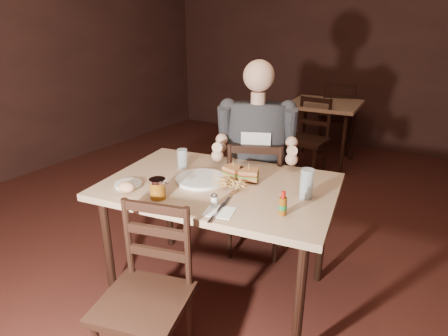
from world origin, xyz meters
The scene contains 23 objects.
room_shell centered at (0.00, 0.00, 1.40)m, with size 7.00×7.00×7.00m.
main_table centered at (0.03, -0.20, 0.70)m, with size 1.46×1.09×0.77m.
bg_table centered at (-0.19, 2.50, 0.68)m, with size 0.85×0.85×0.77m.
chair_far centered at (-0.01, 0.36, 0.45)m, with size 0.42×0.46×0.90m, color black, non-canonical shape.
chair_near centered at (0.06, -0.92, 0.43)m, with size 0.40×0.44×0.86m, color black, non-canonical shape.
bg_chair_far centered at (-0.19, 3.05, 0.47)m, with size 0.44×0.48×0.95m, color black, non-canonical shape.
bg_chair_near centered at (-0.19, 1.95, 0.44)m, with size 0.41×0.45×0.89m, color black, non-canonical shape.
diner centered at (0.01, 0.31, 0.95)m, with size 0.56×0.44×0.97m, color #323438, non-canonical shape.
dinner_plate centered at (-0.08, -0.24, 0.78)m, with size 0.30×0.30×0.02m, color white.
sandwich_left centered at (0.06, -0.10, 0.83)m, with size 0.11×0.09×0.09m, color tan, non-canonical shape.
sandwich_right centered at (0.17, -0.09, 0.84)m, with size 0.11×0.09×0.10m, color tan, non-canonical shape.
fries_pile centered at (0.13, -0.23, 0.80)m, with size 0.22×0.16×0.04m, color #E2AF65, non-canonical shape.
ketchup_dollop centered at (0.15, -0.10, 0.79)m, with size 0.05×0.05×0.01m, color maroon.
glass_left centered at (-0.31, -0.11, 0.83)m, with size 0.07×0.07×0.12m, color silver.
glass_right centered at (0.53, -0.12, 0.85)m, with size 0.07×0.07×0.16m, color silver.
hot_sauce centered at (0.51, -0.37, 0.83)m, with size 0.04×0.04×0.13m, color brown, non-canonical shape.
salt_shaker centered at (0.17, -0.47, 0.80)m, with size 0.04×0.04×0.06m, color white, non-canonical shape.
syrup_dispenser centered at (-0.14, -0.55, 0.83)m, with size 0.09×0.09×0.11m, color brown, non-canonical shape.
napkin centered at (0.23, -0.51, 0.77)m, with size 0.14×0.13×0.00m, color white.
knife centered at (0.22, -0.53, 0.78)m, with size 0.01×0.23×0.01m, color silver.
fork centered at (0.20, -0.39, 0.78)m, with size 0.01×0.16×0.00m, color silver.
side_plate centered at (-0.40, -0.51, 0.78)m, with size 0.15×0.15×0.01m, color white.
bread_roll centered at (-0.32, -0.60, 0.81)m, with size 0.10×0.08×0.06m, color tan.
Camera 1 is at (1.12, -1.91, 1.65)m, focal length 30.00 mm.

